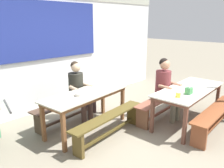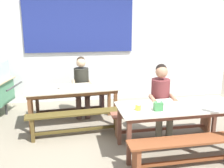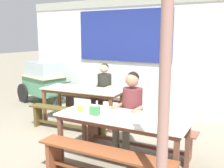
{
  "view_description": "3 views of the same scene",
  "coord_description": "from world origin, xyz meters",
  "px_view_note": "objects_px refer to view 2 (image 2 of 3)",
  "views": [
    {
      "loc": [
        -3.13,
        -2.14,
        2.04
      ],
      "look_at": [
        -0.11,
        0.79,
        0.85
      ],
      "focal_mm": 35.87,
      "sensor_mm": 36.0,
      "label": 1
    },
    {
      "loc": [
        -0.55,
        -4.08,
        2.18
      ],
      "look_at": [
        0.12,
        0.73,
        0.85
      ],
      "focal_mm": 43.51,
      "sensor_mm": 36.0,
      "label": 2
    },
    {
      "loc": [
        2.74,
        -3.49,
        1.88
      ],
      "look_at": [
        0.54,
        0.24,
        1.07
      ],
      "focal_mm": 43.17,
      "sensor_mm": 36.0,
      "label": 3
    }
  ],
  "objects_px": {
    "bench_near_back": "(163,119)",
    "tissue_box": "(158,106)",
    "bench_far_front": "(76,120)",
    "bench_far_back": "(70,101)",
    "person_right_near_table": "(161,97)",
    "condiment_jar": "(138,107)",
    "person_center_facing": "(82,83)",
    "soup_bowl": "(62,87)",
    "bench_near_front": "(192,148)",
    "dining_table_far": "(72,92)",
    "dining_table_near": "(178,110)"
  },
  "relations": [
    {
      "from": "bench_far_front",
      "to": "person_right_near_table",
      "type": "height_order",
      "value": "person_right_near_table"
    },
    {
      "from": "dining_table_far",
      "to": "person_center_facing",
      "type": "distance_m",
      "value": 0.54
    },
    {
      "from": "bench_far_back",
      "to": "person_center_facing",
      "type": "height_order",
      "value": "person_center_facing"
    },
    {
      "from": "tissue_box",
      "to": "condiment_jar",
      "type": "bearing_deg",
      "value": 169.38
    },
    {
      "from": "bench_far_back",
      "to": "person_center_facing",
      "type": "relative_size",
      "value": 1.32
    },
    {
      "from": "person_right_near_table",
      "to": "person_center_facing",
      "type": "relative_size",
      "value": 1.04
    },
    {
      "from": "bench_near_front",
      "to": "tissue_box",
      "type": "bearing_deg",
      "value": 134.96
    },
    {
      "from": "bench_far_back",
      "to": "soup_bowl",
      "type": "distance_m",
      "value": 0.76
    },
    {
      "from": "dining_table_far",
      "to": "soup_bowl",
      "type": "distance_m",
      "value": 0.21
    },
    {
      "from": "dining_table_far",
      "to": "soup_bowl",
      "type": "relative_size",
      "value": 11.26
    },
    {
      "from": "bench_near_back",
      "to": "tissue_box",
      "type": "height_order",
      "value": "tissue_box"
    },
    {
      "from": "dining_table_near",
      "to": "condiment_jar",
      "type": "height_order",
      "value": "condiment_jar"
    },
    {
      "from": "person_center_facing",
      "to": "soup_bowl",
      "type": "height_order",
      "value": "person_center_facing"
    },
    {
      "from": "dining_table_far",
      "to": "bench_far_front",
      "type": "xyz_separation_m",
      "value": [
        0.05,
        -0.54,
        -0.36
      ]
    },
    {
      "from": "dining_table_far",
      "to": "bench_near_front",
      "type": "distance_m",
      "value": 2.47
    },
    {
      "from": "dining_table_near",
      "to": "bench_far_front",
      "type": "xyz_separation_m",
      "value": [
        -1.58,
        0.7,
        -0.36
      ]
    },
    {
      "from": "soup_bowl",
      "to": "bench_near_front",
      "type": "bearing_deg",
      "value": -43.65
    },
    {
      "from": "dining_table_far",
      "to": "person_right_near_table",
      "type": "distance_m",
      "value": 1.71
    },
    {
      "from": "dining_table_far",
      "to": "tissue_box",
      "type": "xyz_separation_m",
      "value": [
        1.27,
        -1.4,
        0.14
      ]
    },
    {
      "from": "bench_far_back",
      "to": "condiment_jar",
      "type": "height_order",
      "value": "condiment_jar"
    },
    {
      "from": "bench_far_back",
      "to": "person_right_near_table",
      "type": "xyz_separation_m",
      "value": [
        1.57,
        -1.32,
        0.44
      ]
    },
    {
      "from": "bench_far_back",
      "to": "condiment_jar",
      "type": "xyz_separation_m",
      "value": [
        1.03,
        -1.89,
        0.5
      ]
    },
    {
      "from": "bench_far_back",
      "to": "bench_near_front",
      "type": "relative_size",
      "value": 0.88
    },
    {
      "from": "bench_far_back",
      "to": "bench_near_back",
      "type": "bearing_deg",
      "value": -36.87
    },
    {
      "from": "bench_far_front",
      "to": "condiment_jar",
      "type": "distance_m",
      "value": 1.32
    },
    {
      "from": "bench_far_front",
      "to": "tissue_box",
      "type": "distance_m",
      "value": 1.57
    },
    {
      "from": "bench_far_front",
      "to": "bench_far_back",
      "type": "bearing_deg",
      "value": 95.75
    },
    {
      "from": "dining_table_far",
      "to": "soup_bowl",
      "type": "xyz_separation_m",
      "value": [
        -0.18,
        -0.04,
        0.1
      ]
    },
    {
      "from": "condiment_jar",
      "to": "dining_table_far",
      "type": "bearing_deg",
      "value": 125.98
    },
    {
      "from": "bench_near_back",
      "to": "condiment_jar",
      "type": "distance_m",
      "value": 1.03
    },
    {
      "from": "dining_table_far",
      "to": "bench_near_front",
      "type": "height_order",
      "value": "dining_table_far"
    },
    {
      "from": "person_center_facing",
      "to": "dining_table_near",
      "type": "bearing_deg",
      "value": -50.59
    },
    {
      "from": "dining_table_near",
      "to": "person_center_facing",
      "type": "distance_m",
      "value": 2.26
    },
    {
      "from": "bench_near_front",
      "to": "tissue_box",
      "type": "relative_size",
      "value": 12.21
    },
    {
      "from": "bench_near_back",
      "to": "bench_near_front",
      "type": "bearing_deg",
      "value": -87.13
    },
    {
      "from": "bench_near_back",
      "to": "bench_far_back",
      "type": "bearing_deg",
      "value": 143.13
    },
    {
      "from": "dining_table_near",
      "to": "tissue_box",
      "type": "distance_m",
      "value": 0.42
    },
    {
      "from": "person_right_near_table",
      "to": "soup_bowl",
      "type": "relative_size",
      "value": 8.14
    },
    {
      "from": "bench_far_back",
      "to": "tissue_box",
      "type": "xyz_separation_m",
      "value": [
        1.32,
        -1.95,
        0.51
      ]
    },
    {
      "from": "condiment_jar",
      "to": "soup_bowl",
      "type": "relative_size",
      "value": 0.63
    },
    {
      "from": "dining_table_near",
      "to": "soup_bowl",
      "type": "distance_m",
      "value": 2.18
    },
    {
      "from": "bench_far_back",
      "to": "bench_near_back",
      "type": "distance_m",
      "value": 2.08
    },
    {
      "from": "bench_far_back",
      "to": "condiment_jar",
      "type": "relative_size",
      "value": 16.32
    },
    {
      "from": "person_center_facing",
      "to": "bench_far_back",
      "type": "bearing_deg",
      "value": 169.73
    },
    {
      "from": "condiment_jar",
      "to": "soup_bowl",
      "type": "bearing_deg",
      "value": 131.5
    },
    {
      "from": "bench_near_front",
      "to": "soup_bowl",
      "type": "relative_size",
      "value": 11.72
    },
    {
      "from": "bench_far_back",
      "to": "bench_far_front",
      "type": "relative_size",
      "value": 0.94
    },
    {
      "from": "person_center_facing",
      "to": "dining_table_far",
      "type": "bearing_deg",
      "value": -111.71
    },
    {
      "from": "bench_near_front",
      "to": "person_right_near_table",
      "type": "height_order",
      "value": "person_right_near_table"
    },
    {
      "from": "tissue_box",
      "to": "soup_bowl",
      "type": "distance_m",
      "value": 1.99
    }
  ]
}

